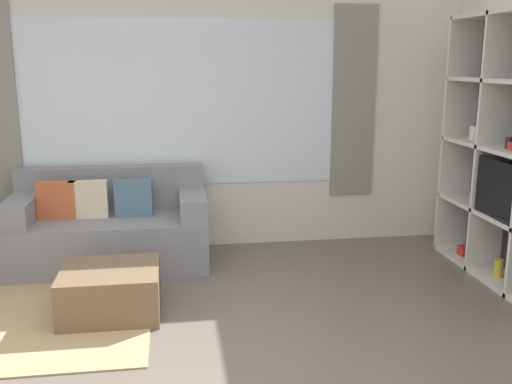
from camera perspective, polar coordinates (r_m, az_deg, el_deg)
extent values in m
cube|color=silver|center=(5.69, -7.49, 7.76)|extent=(6.88, 0.07, 2.70)
cube|color=white|center=(5.64, -7.51, 8.74)|extent=(3.12, 0.01, 1.60)
cube|color=gray|center=(5.92, 9.72, 8.85)|extent=(0.44, 0.03, 1.90)
cube|color=tan|center=(4.72, -23.25, -11.17)|extent=(2.07, 1.85, 0.01)
cube|color=silver|center=(5.37, 22.69, 4.22)|extent=(0.34, 0.04, 2.26)
cube|color=silver|center=(5.91, 19.61, 5.17)|extent=(0.34, 0.04, 2.26)
cube|color=silver|center=(5.38, 23.36, -8.10)|extent=(0.34, 1.87, 0.04)
cube|color=silver|center=(5.22, 23.89, -2.46)|extent=(0.34, 1.87, 0.04)
cube|color=black|center=(4.94, 23.96, -0.19)|extent=(0.04, 0.92, 0.48)
cube|color=black|center=(5.01, 23.92, -2.70)|extent=(0.10, 0.24, 0.03)
cylinder|color=gold|center=(5.37, 23.10, -7.03)|extent=(0.07, 0.07, 0.16)
cube|color=red|center=(5.84, 20.20, -5.54)|extent=(0.12, 0.12, 0.09)
cylinder|color=white|center=(5.62, 21.03, 5.53)|extent=(0.09, 0.09, 0.13)
cube|color=#232328|center=(5.13, 24.14, 4.46)|extent=(0.07, 0.07, 0.10)
cube|color=gray|center=(5.44, -14.29, -4.83)|extent=(1.76, 0.82, 0.46)
cube|color=gray|center=(5.64, -14.21, 0.40)|extent=(1.76, 0.18, 0.42)
cube|color=gray|center=(5.49, -22.37, -1.62)|extent=(0.24, 0.76, 0.21)
cube|color=gray|center=(5.32, -6.35, -1.14)|extent=(0.24, 0.76, 0.21)
cube|color=#C65B33|center=(5.45, -19.28, -0.79)|extent=(0.35, 0.15, 0.34)
cube|color=beige|center=(5.40, -16.39, -0.70)|extent=(0.34, 0.12, 0.34)
cube|color=slate|center=(5.36, -12.12, -0.56)|extent=(0.35, 0.14, 0.34)
cube|color=brown|center=(4.45, -14.30, -9.59)|extent=(0.72, 0.65, 0.36)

